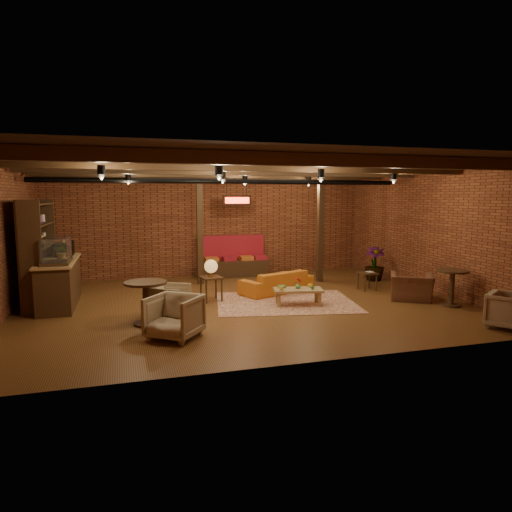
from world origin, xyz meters
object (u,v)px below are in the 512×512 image
object	(u,v)px
armchair_right	(412,283)
sofa	(277,282)
armchair_far	(510,309)
armchair_b	(174,315)
round_table_right	(452,282)
side_table_book	(367,274)
plant_tall	(376,230)
round_table_left	(146,296)
coffee_table	(298,290)
side_table_lamp	(211,270)
armchair_a	(168,300)

from	to	relation	value
armchair_right	sofa	bearing A→B (deg)	1.75
sofa	armchair_far	xyz separation A→B (m)	(3.16, -4.25, 0.09)
armchair_b	round_table_right	size ratio (longest dim) A/B	1.02
side_table_book	plant_tall	bearing A→B (deg)	52.18
round_table_left	plant_tall	bearing A→B (deg)	23.35
armchair_right	side_table_book	bearing A→B (deg)	-39.34
round_table_left	armchair_b	bearing A→B (deg)	-66.95
armchair_far	armchair_b	bearing A→B (deg)	134.46
coffee_table	side_table_book	world-z (taller)	coffee_table
coffee_table	round_table_left	distance (m)	3.48
armchair_right	side_table_book	size ratio (longest dim) A/B	1.95
side_table_lamp	armchair_right	size ratio (longest dim) A/B	1.03
armchair_a	armchair_b	xyz separation A→B (m)	(-0.03, -1.35, 0.04)
armchair_b	side_table_book	distance (m)	6.00
sofa	round_table_right	bearing A→B (deg)	121.83
plant_tall	armchair_b	bearing A→B (deg)	-148.17
armchair_b	plant_tall	size ratio (longest dim) A/B	0.28
armchair_a	armchair_far	size ratio (longest dim) A/B	1.03
coffee_table	round_table_left	bearing A→B (deg)	-168.69
round_table_left	plant_tall	distance (m)	7.35
side_table_lamp	round_table_left	world-z (taller)	side_table_lamp
round_table_left	side_table_book	distance (m)	6.03
sofa	round_table_left	size ratio (longest dim) A/B	2.30
sofa	side_table_lamp	bearing A→B (deg)	-7.21
plant_tall	armchair_right	bearing A→B (deg)	-101.05
sofa	armchair_b	bearing A→B (deg)	24.87
armchair_b	armchair_right	size ratio (longest dim) A/B	0.87
side_table_book	armchair_b	bearing A→B (deg)	-153.16
armchair_right	armchair_far	size ratio (longest dim) A/B	1.30
sofa	round_table_right	size ratio (longest dim) A/B	2.36
sofa	side_table_lamp	world-z (taller)	side_table_lamp
armchair_a	round_table_right	size ratio (longest dim) A/B	0.93
coffee_table	side_table_book	distance (m)	2.59
sofa	armchair_far	distance (m)	5.30
side_table_lamp	side_table_book	distance (m)	4.21
armchair_right	side_table_lamp	bearing A→B (deg)	17.56
armchair_a	armchair_b	distance (m)	1.35
side_table_book	round_table_right	xyz separation A→B (m)	(0.92, -2.11, 0.11)
side_table_book	round_table_right	bearing A→B (deg)	-66.48
coffee_table	round_table_left	size ratio (longest dim) A/B	1.40
round_table_left	armchair_right	bearing A→B (deg)	3.60
sofa	armchair_far	size ratio (longest dim) A/B	2.62
armchair_far	round_table_left	bearing A→B (deg)	126.93
armchair_b	plant_tall	world-z (taller)	plant_tall
coffee_table	armchair_a	world-z (taller)	armchair_a
armchair_b	armchair_far	xyz separation A→B (m)	(6.11, -1.17, -0.05)
coffee_table	armchair_right	bearing A→B (deg)	-5.88
armchair_a	round_table_right	xyz separation A→B (m)	(6.24, -0.76, 0.17)
coffee_table	plant_tall	world-z (taller)	plant_tall
coffee_table	armchair_far	world-z (taller)	armchair_far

